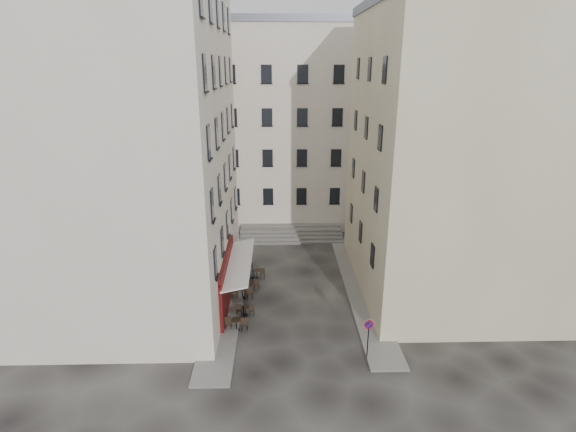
{
  "coord_description": "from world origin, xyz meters",
  "views": [
    {
      "loc": [
        -1.13,
        -24.84,
        14.81
      ],
      "look_at": [
        -0.45,
        4.0,
        5.01
      ],
      "focal_mm": 28.0,
      "sensor_mm": 36.0,
      "label": 1
    }
  ],
  "objects_px": {
    "pedestrian": "(251,273)",
    "no_parking_sign": "(369,331)",
    "bistro_table_b": "(245,310)",
    "bistro_table_a": "(236,323)"
  },
  "relations": [
    {
      "from": "bistro_table_a",
      "to": "pedestrian",
      "type": "xyz_separation_m",
      "value": [
        0.51,
        5.88,
        0.37
      ]
    },
    {
      "from": "bistro_table_a",
      "to": "bistro_table_b",
      "type": "bearing_deg",
      "value": 75.67
    },
    {
      "from": "no_parking_sign",
      "to": "bistro_table_b",
      "type": "distance_m",
      "value": 8.13
    },
    {
      "from": "pedestrian",
      "to": "bistro_table_b",
      "type": "bearing_deg",
      "value": 77.24
    },
    {
      "from": "no_parking_sign",
      "to": "bistro_table_a",
      "type": "distance_m",
      "value": 7.74
    },
    {
      "from": "no_parking_sign",
      "to": "bistro_table_b",
      "type": "relative_size",
      "value": 2.06
    },
    {
      "from": "bistro_table_b",
      "to": "pedestrian",
      "type": "relative_size",
      "value": 0.66
    },
    {
      "from": "bistro_table_a",
      "to": "pedestrian",
      "type": "distance_m",
      "value": 5.91
    },
    {
      "from": "bistro_table_a",
      "to": "pedestrian",
      "type": "relative_size",
      "value": 0.78
    },
    {
      "from": "pedestrian",
      "to": "no_parking_sign",
      "type": "bearing_deg",
      "value": 115.88
    }
  ]
}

